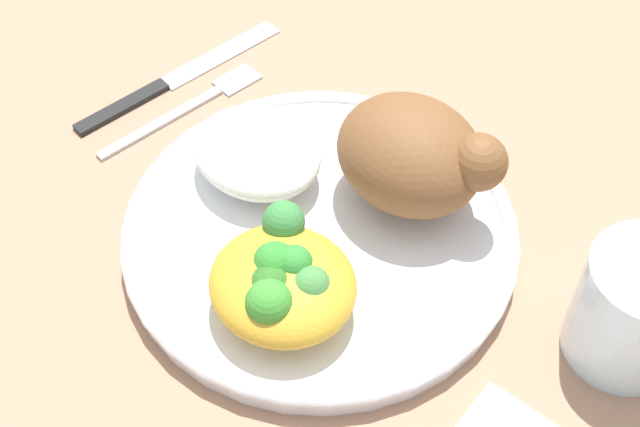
{
  "coord_description": "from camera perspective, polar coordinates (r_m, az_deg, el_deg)",
  "views": [
    {
      "loc": [
        0.25,
        -0.26,
        0.46
      ],
      "look_at": [
        0.0,
        0.0,
        0.03
      ],
      "focal_mm": 49.13,
      "sensor_mm": 36.0,
      "label": 1
    }
  ],
  "objects": [
    {
      "name": "mac_cheese_with_broccoli",
      "position": [
        0.52,
        -2.42,
        -4.41
      ],
      "size": [
        0.09,
        0.09,
        0.04
      ],
      "color": "gold",
      "rests_on": "plate"
    },
    {
      "name": "roasted_chicken",
      "position": [
        0.57,
        6.2,
        3.8
      ],
      "size": [
        0.11,
        0.09,
        0.07
      ],
      "color": "brown",
      "rests_on": "plate"
    },
    {
      "name": "rice_pile",
      "position": [
        0.6,
        -4.13,
        4.03
      ],
      "size": [
        0.09,
        0.08,
        0.03
      ],
      "primitive_type": "ellipsoid",
      "color": "white",
      "rests_on": "plate"
    },
    {
      "name": "water_glass",
      "position": [
        0.54,
        19.89,
        -5.91
      ],
      "size": [
        0.07,
        0.07,
        0.08
      ],
      "primitive_type": "cylinder",
      "color": "silver",
      "rests_on": "ground_plane"
    },
    {
      "name": "knife",
      "position": [
        0.7,
        -10.15,
        8.35
      ],
      "size": [
        0.03,
        0.19,
        0.01
      ],
      "color": "black",
      "rests_on": "ground_plane"
    },
    {
      "name": "ground_plane",
      "position": [
        0.59,
        0.0,
        -1.85
      ],
      "size": [
        2.0,
        2.0,
        0.0
      ],
      "primitive_type": "plane",
      "color": "#A8795C"
    },
    {
      "name": "plate",
      "position": [
        0.58,
        0.0,
        -1.22
      ],
      "size": [
        0.26,
        0.26,
        0.02
      ],
      "color": "white",
      "rests_on": "ground_plane"
    },
    {
      "name": "fork",
      "position": [
        0.68,
        -8.4,
        7.06
      ],
      "size": [
        0.03,
        0.14,
        0.01
      ],
      "color": "#B2B2B7",
      "rests_on": "ground_plane"
    }
  ]
}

